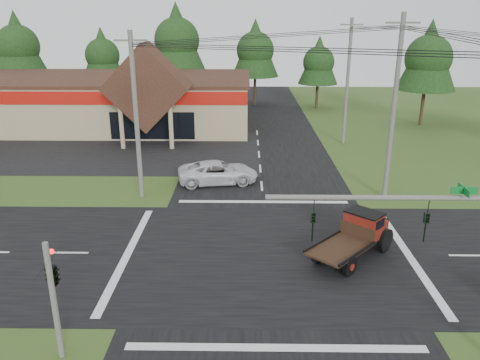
{
  "coord_description": "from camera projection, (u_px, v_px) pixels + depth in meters",
  "views": [
    {
      "loc": [
        -1.09,
        -20.81,
        11.19
      ],
      "look_at": [
        -1.45,
        4.98,
        2.2
      ],
      "focal_mm": 35.0,
      "sensor_mm": 36.0,
      "label": 1
    }
  ],
  "objects": [
    {
      "name": "antique_flatbed_truck",
      "position": [
        352.0,
        238.0,
        22.65
      ],
      "size": [
        5.0,
        5.14,
        2.17
      ],
      "primitive_type": null,
      "rotation": [
        0.0,
        0.0,
        -0.75
      ],
      "color": "#58150C",
      "rests_on": "ground"
    },
    {
      "name": "tree_row_e",
      "position": [
        319.0,
        61.0,
        58.99
      ],
      "size": [
        5.04,
        5.04,
        9.09
      ],
      "color": "#332316",
      "rests_on": "ground"
    },
    {
      "name": "road_ew",
      "position": [
        268.0,
        254.0,
        23.31
      ],
      "size": [
        120.0,
        12.0,
        0.02
      ],
      "primitive_type": "cube",
      "color": "black",
      "rests_on": "ground"
    },
    {
      "name": "utility_pole_ne",
      "position": [
        394.0,
        108.0,
        28.83
      ],
      "size": [
        2.0,
        0.3,
        11.5
      ],
      "color": "#595651",
      "rests_on": "ground"
    },
    {
      "name": "parking_apron",
      "position": [
        101.0,
        151.0,
        41.44
      ],
      "size": [
        28.0,
        14.0,
        0.02
      ],
      "primitive_type": "cube",
      "color": "black",
      "rests_on": "ground"
    },
    {
      "name": "tree_row_a",
      "position": [
        18.0,
        44.0,
        58.84
      ],
      "size": [
        6.72,
        6.72,
        12.12
      ],
      "color": "#332316",
      "rests_on": "ground"
    },
    {
      "name": "tree_side_ne",
      "position": [
        429.0,
        56.0,
        48.98
      ],
      "size": [
        6.16,
        6.16,
        11.11
      ],
      "color": "#332316",
      "rests_on": "ground"
    },
    {
      "name": "tree_row_c",
      "position": [
        177.0,
        38.0,
        59.3
      ],
      "size": [
        7.28,
        7.28,
        13.13
      ],
      "color": "#332316",
      "rests_on": "ground"
    },
    {
      "name": "ground",
      "position": [
        268.0,
        255.0,
        23.32
      ],
      "size": [
        120.0,
        120.0,
        0.0
      ],
      "primitive_type": "plane",
      "color": "#374F1C",
      "rests_on": "ground"
    },
    {
      "name": "utility_pole_nw",
      "position": [
        136.0,
        116.0,
        29.21
      ],
      "size": [
        2.0,
        0.3,
        10.5
      ],
      "color": "#595651",
      "rests_on": "ground"
    },
    {
      "name": "traffic_signal_mast",
      "position": [
        465.0,
        245.0,
        14.7
      ],
      "size": [
        8.12,
        0.24,
        7.0
      ],
      "color": "#595651",
      "rests_on": "ground"
    },
    {
      "name": "cvs_building",
      "position": [
        112.0,
        100.0,
        50.53
      ],
      "size": [
        30.4,
        18.2,
        9.19
      ],
      "color": "tan",
      "rests_on": "ground"
    },
    {
      "name": "tree_row_d",
      "position": [
        255.0,
        49.0,
        60.55
      ],
      "size": [
        6.16,
        6.16,
        11.11
      ],
      "color": "#332316",
      "rests_on": "ground"
    },
    {
      "name": "road_ns",
      "position": [
        268.0,
        254.0,
        23.31
      ],
      "size": [
        12.0,
        120.0,
        0.02
      ],
      "primitive_type": "cube",
      "color": "black",
      "rests_on": "ground"
    },
    {
      "name": "white_pickup",
      "position": [
        218.0,
        172.0,
        33.21
      ],
      "size": [
        5.97,
        3.48,
        1.56
      ],
      "primitive_type": "imported",
      "rotation": [
        0.0,
        0.0,
        1.74
      ],
      "color": "silver",
      "rests_on": "ground"
    },
    {
      "name": "utility_pole_n",
      "position": [
        347.0,
        81.0,
        42.09
      ],
      "size": [
        2.0,
        0.3,
        11.2
      ],
      "color": "#595651",
      "rests_on": "ground"
    },
    {
      "name": "tree_row_b",
      "position": [
        102.0,
        54.0,
        61.04
      ],
      "size": [
        5.6,
        5.6,
        10.1
      ],
      "color": "#332316",
      "rests_on": "ground"
    },
    {
      "name": "traffic_signal_corner",
      "position": [
        51.0,
        264.0,
        15.34
      ],
      "size": [
        0.53,
        2.48,
        4.4
      ],
      "color": "#595651",
      "rests_on": "ground"
    }
  ]
}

